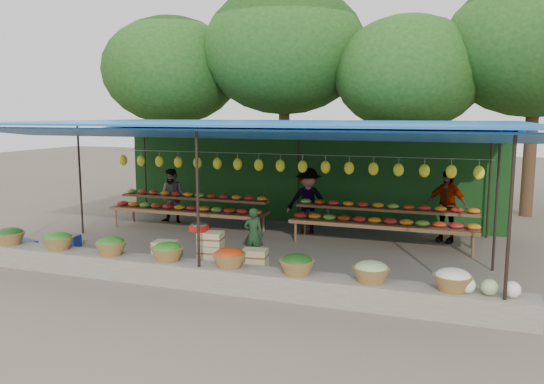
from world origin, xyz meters
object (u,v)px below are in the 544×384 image
(crate_counter, at_px, (210,255))
(blue_crate_front, at_px, (23,249))
(blue_crate_back, at_px, (69,241))
(vendor_seated, at_px, (254,235))
(weighing_scale, at_px, (199,227))

(crate_counter, distance_m, blue_crate_front, 4.22)
(blue_crate_front, bearing_deg, blue_crate_back, 86.21)
(blue_crate_back, bearing_deg, blue_crate_front, -117.77)
(vendor_seated, bearing_deg, blue_crate_back, -1.84)
(weighing_scale, height_order, blue_crate_back, weighing_scale)
(weighing_scale, distance_m, vendor_seated, 1.19)
(crate_counter, relative_size, blue_crate_front, 4.26)
(blue_crate_front, bearing_deg, weighing_scale, 22.22)
(weighing_scale, xyz_separation_m, blue_crate_front, (-3.99, -0.37, -0.68))
(vendor_seated, relative_size, blue_crate_front, 2.00)
(weighing_scale, relative_size, blue_crate_back, 0.73)
(weighing_scale, bearing_deg, crate_counter, -0.00)
(crate_counter, bearing_deg, weighing_scale, 180.00)
(crate_counter, xyz_separation_m, blue_crate_front, (-4.20, -0.37, -0.14))
(weighing_scale, relative_size, vendor_seated, 0.29)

